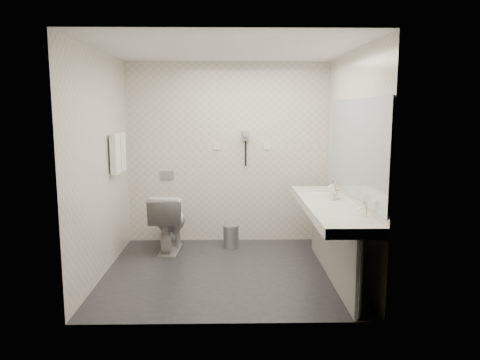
{
  "coord_description": "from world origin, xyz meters",
  "views": [
    {
      "loc": [
        0.05,
        -5.06,
        1.85
      ],
      "look_at": [
        0.15,
        0.15,
        1.05
      ],
      "focal_mm": 34.1,
      "sensor_mm": 36.0,
      "label": 1
    }
  ],
  "objects": [
    {
      "name": "towel_rail",
      "position": [
        -1.35,
        0.55,
        1.55
      ],
      "size": [
        0.02,
        0.62,
        0.02
      ],
      "primitive_type": "cylinder",
      "rotation": [
        1.57,
        0.0,
        0.0
      ],
      "color": "silver",
      "rests_on": "wall_left"
    },
    {
      "name": "soap_bottle_a",
      "position": [
        1.18,
        -0.08,
        0.91
      ],
      "size": [
        0.08,
        0.08,
        0.12
      ],
      "primitive_type": "imported",
      "rotation": [
        0.0,
        0.0,
        0.63
      ],
      "color": "silver",
      "rests_on": "vanity_counter"
    },
    {
      "name": "wall_left",
      "position": [
        -1.4,
        0.0,
        1.25
      ],
      "size": [
        0.0,
        2.6,
        2.6
      ],
      "primitive_type": "plane",
      "rotation": [
        1.57,
        0.0,
        1.57
      ],
      "color": "silver",
      "rests_on": "floor"
    },
    {
      "name": "towel_far",
      "position": [
        -1.34,
        0.69,
        1.33
      ],
      "size": [
        0.07,
        0.24,
        0.48
      ],
      "primitive_type": "cube",
      "color": "white",
      "rests_on": "towel_rail"
    },
    {
      "name": "dryer_cradle",
      "position": [
        0.25,
        1.27,
        1.5
      ],
      "size": [
        0.1,
        0.04,
        0.14
      ],
      "primitive_type": "cube",
      "color": "#9B9A9F",
      "rests_on": "wall_back"
    },
    {
      "name": "wall_right",
      "position": [
        1.4,
        0.0,
        1.25
      ],
      "size": [
        0.0,
        2.6,
        2.6
      ],
      "primitive_type": "plane",
      "rotation": [
        1.57,
        0.0,
        -1.57
      ],
      "color": "silver",
      "rests_on": "floor"
    },
    {
      "name": "basin_near",
      "position": [
        1.12,
        -0.85,
        0.83
      ],
      "size": [
        0.4,
        0.31,
        0.05
      ],
      "primitive_type": "ellipsoid",
      "color": "white",
      "rests_on": "vanity_counter"
    },
    {
      "name": "wall_front",
      "position": [
        0.0,
        -1.3,
        1.25
      ],
      "size": [
        2.8,
        0.0,
        2.8
      ],
      "primitive_type": "plane",
      "rotation": [
        -1.57,
        0.0,
        0.0
      ],
      "color": "silver",
      "rests_on": "floor"
    },
    {
      "name": "towel_near",
      "position": [
        -1.34,
        0.41,
        1.33
      ],
      "size": [
        0.07,
        0.24,
        0.48
      ],
      "primitive_type": "cube",
      "color": "white",
      "rests_on": "towel_rail"
    },
    {
      "name": "vanity_post_far",
      "position": [
        1.18,
        0.84,
        0.38
      ],
      "size": [
        0.06,
        0.06,
        0.75
      ],
      "primitive_type": "cylinder",
      "color": "silver",
      "rests_on": "floor"
    },
    {
      "name": "dryer_barrel",
      "position": [
        0.25,
        1.2,
        1.53
      ],
      "size": [
        0.08,
        0.14,
        0.08
      ],
      "primitive_type": "cylinder",
      "rotation": [
        1.57,
        0.0,
        0.0
      ],
      "color": "#9B9A9F",
      "rests_on": "dryer_cradle"
    },
    {
      "name": "floor",
      "position": [
        0.0,
        0.0,
        0.0
      ],
      "size": [
        2.8,
        2.8,
        0.0
      ],
      "primitive_type": "plane",
      "color": "#232327",
      "rests_on": "ground"
    },
    {
      "name": "mirror",
      "position": [
        1.39,
        -0.2,
        1.45
      ],
      "size": [
        0.02,
        2.2,
        1.05
      ],
      "primitive_type": "cube",
      "color": "#B2BCC6",
      "rests_on": "wall_right"
    },
    {
      "name": "soap_bottle_b",
      "position": [
        1.19,
        -0.05,
        0.89
      ],
      "size": [
        0.08,
        0.08,
        0.08
      ],
      "primitive_type": "imported",
      "rotation": [
        0.0,
        0.0,
        -0.46
      ],
      "color": "silver",
      "rests_on": "vanity_counter"
    },
    {
      "name": "pedal_bin",
      "position": [
        0.04,
        0.93,
        0.15
      ],
      "size": [
        0.25,
        0.25,
        0.3
      ],
      "primitive_type": "cylinder",
      "rotation": [
        0.0,
        0.0,
        -0.22
      ],
      "color": "#B2B5BA",
      "rests_on": "floor"
    },
    {
      "name": "ceiling",
      "position": [
        0.0,
        0.0,
        2.5
      ],
      "size": [
        2.8,
        2.8,
        0.0
      ],
      "primitive_type": "plane",
      "rotation": [
        3.14,
        0.0,
        0.0
      ],
      "color": "white",
      "rests_on": "wall_back"
    },
    {
      "name": "glass_left",
      "position": [
        1.26,
        0.01,
        0.9
      ],
      "size": [
        0.07,
        0.07,
        0.1
      ],
      "primitive_type": "cylinder",
      "rotation": [
        0.0,
        0.0,
        -0.32
      ],
      "color": "silver",
      "rests_on": "vanity_counter"
    },
    {
      "name": "wall_back",
      "position": [
        0.0,
        1.3,
        1.25
      ],
      "size": [
        2.8,
        0.0,
        2.8
      ],
      "primitive_type": "plane",
      "rotation": [
        1.57,
        0.0,
        0.0
      ],
      "color": "silver",
      "rests_on": "floor"
    },
    {
      "name": "dryer_cord",
      "position": [
        0.25,
        1.26,
        1.25
      ],
      "size": [
        0.02,
        0.02,
        0.35
      ],
      "primitive_type": "cylinder",
      "color": "black",
      "rests_on": "dryer_cradle"
    },
    {
      "name": "vanity_panel",
      "position": [
        1.15,
        -0.2,
        0.38
      ],
      "size": [
        0.03,
        2.15,
        0.75
      ],
      "primitive_type": "cube",
      "color": "gray",
      "rests_on": "floor"
    },
    {
      "name": "faucet_near",
      "position": [
        1.32,
        -0.85,
        0.92
      ],
      "size": [
        0.04,
        0.04,
        0.15
      ],
      "primitive_type": "cylinder",
      "color": "silver",
      "rests_on": "vanity_counter"
    },
    {
      "name": "vanity_post_near",
      "position": [
        1.18,
        -1.24,
        0.38
      ],
      "size": [
        0.06,
        0.06,
        0.75
      ],
      "primitive_type": "cylinder",
      "color": "silver",
      "rests_on": "floor"
    },
    {
      "name": "switch_plate_a",
      "position": [
        -0.15,
        1.29,
        1.35
      ],
      "size": [
        0.09,
        0.02,
        0.09
      ],
      "primitive_type": "cube",
      "color": "white",
      "rests_on": "wall_back"
    },
    {
      "name": "bin_lid",
      "position": [
        0.04,
        0.93,
        0.3
      ],
      "size": [
        0.21,
        0.21,
        0.02
      ],
      "primitive_type": "cylinder",
      "color": "#B2B5BA",
      "rests_on": "pedal_bin"
    },
    {
      "name": "vanity_counter",
      "position": [
        1.12,
        -0.2,
        0.8
      ],
      "size": [
        0.55,
        2.2,
        0.1
      ],
      "primitive_type": "cube",
      "color": "white",
      "rests_on": "floor"
    },
    {
      "name": "faucet_far",
      "position": [
        1.32,
        0.45,
        0.92
      ],
      "size": [
        0.04,
        0.04,
        0.15
      ],
      "primitive_type": "cylinder",
      "color": "silver",
      "rests_on": "vanity_counter"
    },
    {
      "name": "flush_plate",
      "position": [
        -0.85,
        1.29,
        0.95
      ],
      "size": [
        0.18,
        0.02,
        0.12
      ],
      "primitive_type": "cube",
      "color": "#B2B5BA",
      "rests_on": "wall_back"
    },
    {
      "name": "switch_plate_b",
      "position": [
        0.55,
        1.29,
        1.35
      ],
      "size": [
        0.09,
        0.02,
        0.09
      ],
      "primitive_type": "cube",
      "color": "white",
      "rests_on": "wall_back"
    },
    {
      "name": "basin_far",
      "position": [
        1.12,
        0.45,
        0.83
      ],
      "size": [
        0.4,
        0.31,
        0.05
      ],
      "primitive_type": "ellipsoid",
      "color": "white",
      "rests_on": "vanity_counter"
    },
    {
      "name": "toilet",
      "position": [
        -0.78,
        0.82,
        0.38
      ],
      "size": [
        0.47,
        0.78,
        0.77
      ],
      "primitive_type": "imported",
      "rotation": [
        0.0,
        0.0,
        3.09
      ],
      "color": "white",
      "rests_on": "floor"
    }
  ]
}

